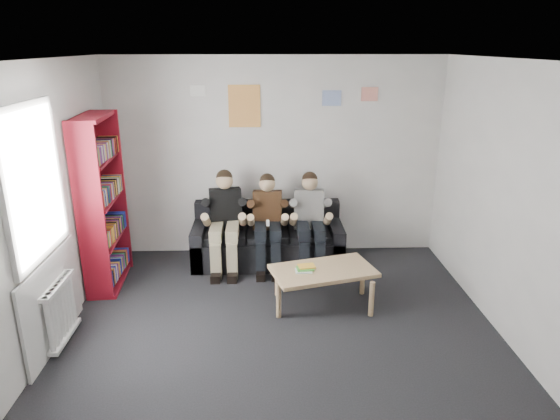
% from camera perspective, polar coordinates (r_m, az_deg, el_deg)
% --- Properties ---
extents(room_shell, '(5.00, 5.00, 5.00)m').
position_cam_1_polar(room_shell, '(4.43, 0.22, -1.05)').
color(room_shell, black).
rests_on(room_shell, ground).
extents(sofa, '(1.99, 0.82, 0.77)m').
position_cam_1_polar(sofa, '(6.79, -1.41, -3.61)').
color(sofa, black).
rests_on(sofa, ground).
extents(bookshelf, '(0.31, 0.93, 2.08)m').
position_cam_1_polar(bookshelf, '(6.27, -19.59, 0.76)').
color(bookshelf, maroon).
rests_on(bookshelf, ground).
extents(coffee_table, '(1.12, 0.62, 0.45)m').
position_cam_1_polar(coffee_table, '(5.63, 4.94, -7.22)').
color(coffee_table, tan).
rests_on(coffee_table, ground).
extents(game_cases, '(0.22, 0.19, 0.04)m').
position_cam_1_polar(game_cases, '(5.56, 2.88, -6.69)').
color(game_cases, white).
rests_on(game_cases, coffee_table).
extents(person_left, '(0.41, 0.87, 1.29)m').
position_cam_1_polar(person_left, '(6.51, -6.32, -1.40)').
color(person_left, black).
rests_on(person_left, sofa).
extents(person_middle, '(0.38, 0.82, 1.23)m').
position_cam_1_polar(person_middle, '(6.50, -1.42, -1.51)').
color(person_middle, '#472D17').
rests_on(person_middle, sofa).
extents(person_right, '(0.39, 0.83, 1.25)m').
position_cam_1_polar(person_right, '(6.52, 3.47, -1.39)').
color(person_right, silver).
rests_on(person_right, sofa).
extents(radiator, '(0.10, 0.64, 0.60)m').
position_cam_1_polar(radiator, '(5.41, -23.73, -10.55)').
color(radiator, white).
rests_on(radiator, ground).
extents(window, '(0.05, 1.30, 2.36)m').
position_cam_1_polar(window, '(5.16, -25.45, -3.85)').
color(window, white).
rests_on(window, room_shell).
extents(poster_large, '(0.42, 0.01, 0.55)m').
position_cam_1_polar(poster_large, '(6.71, -4.09, 11.75)').
color(poster_large, '#D8BF4C').
rests_on(poster_large, room_shell).
extents(poster_blue, '(0.25, 0.01, 0.20)m').
position_cam_1_polar(poster_blue, '(6.76, 5.93, 12.60)').
color(poster_blue, '#4074DC').
rests_on(poster_blue, room_shell).
extents(poster_pink, '(0.22, 0.01, 0.18)m').
position_cam_1_polar(poster_pink, '(6.84, 10.20, 12.91)').
color(poster_pink, '#CD40A2').
rests_on(poster_pink, room_shell).
extents(poster_sign, '(0.20, 0.01, 0.14)m').
position_cam_1_polar(poster_sign, '(6.74, -9.37, 13.30)').
color(poster_sign, white).
rests_on(poster_sign, room_shell).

